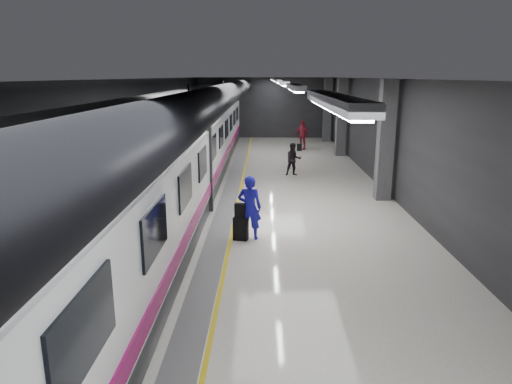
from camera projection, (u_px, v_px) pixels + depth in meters
ground at (263, 214)px, 15.70m from camera, size 40.00×40.00×0.00m
platform_hall at (255, 108)px, 15.75m from camera, size 10.02×40.02×4.51m
train at (167, 154)px, 15.24m from camera, size 3.05×38.00×4.05m
traveler_main at (250, 208)px, 13.07m from camera, size 0.72×0.51×1.88m
suitcase_main at (241, 228)px, 13.13m from camera, size 0.46×0.34×0.68m
shoulder_bag at (240, 210)px, 13.01m from camera, size 0.33×0.22×0.40m
traveler_far_a at (293, 159)px, 21.53m from camera, size 0.83×0.70×1.55m
traveler_far_b at (302, 135)px, 29.18m from camera, size 1.17×0.94×1.86m
suitcase_far at (299, 147)px, 28.81m from camera, size 0.32×0.23×0.44m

